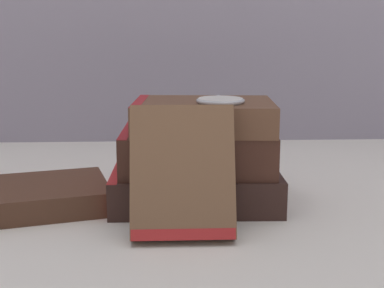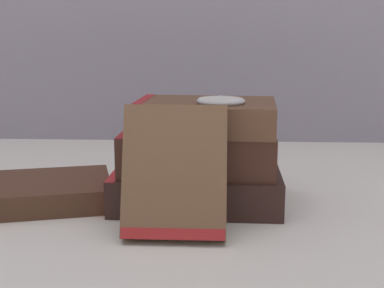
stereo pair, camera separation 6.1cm
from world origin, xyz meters
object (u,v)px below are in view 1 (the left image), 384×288
Objects in this scene: book_flat_bottom at (191,186)px; book_flat_middle at (193,149)px; book_flat_top at (200,116)px; pocket_watch at (220,101)px; book_leaning_front at (183,177)px.

book_flat_bottom is 1.11× the size of book_flat_middle.
book_flat_top reaches higher than book_flat_bottom.
book_flat_top is (0.01, -0.00, 0.04)m from book_flat_middle.
book_flat_middle is at bearing 156.66° from book_flat_top.
book_flat_bottom is 0.12m from pocket_watch.
book_leaning_front is (-0.02, -0.11, -0.00)m from book_flat_middle.
pocket_watch is (0.04, -0.02, 0.11)m from book_flat_bottom.
book_flat_top is (0.01, -0.00, 0.09)m from book_flat_bottom.
pocket_watch is (0.02, -0.02, 0.02)m from book_flat_top.
book_flat_top is at bearing 145.09° from pocket_watch.
book_flat_top is at bearing -25.17° from book_flat_middle.
book_flat_middle is 1.36× the size of book_leaning_front.
pocket_watch is at bearing -31.37° from book_flat_top.
book_flat_bottom is at bearing 150.17° from pocket_watch.
book_leaning_front is 0.13m from pocket_watch.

